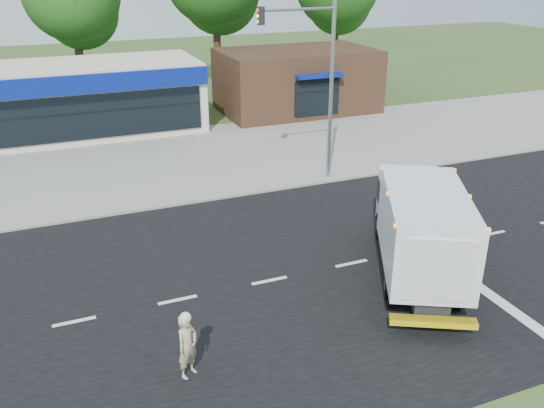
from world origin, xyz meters
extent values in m
plane|color=#385123|center=(0.00, 0.00, 0.00)|extent=(120.00, 120.00, 0.00)
cube|color=black|center=(0.00, 0.00, 0.00)|extent=(60.00, 14.00, 0.02)
cube|color=gray|center=(0.00, 8.20, 0.06)|extent=(60.00, 2.40, 0.12)
cube|color=gray|center=(0.00, 14.00, 0.01)|extent=(60.00, 9.00, 0.02)
cube|color=silver|center=(-9.00, 0.00, 0.02)|extent=(1.20, 0.15, 0.01)
cube|color=silver|center=(-6.00, 0.00, 0.02)|extent=(1.20, 0.15, 0.01)
cube|color=silver|center=(-3.00, 0.00, 0.02)|extent=(1.20, 0.15, 0.01)
cube|color=silver|center=(0.00, 0.00, 0.02)|extent=(1.20, 0.15, 0.01)
cube|color=silver|center=(3.00, 0.00, 0.02)|extent=(1.20, 0.15, 0.01)
cube|color=silver|center=(6.00, 0.00, 0.02)|extent=(1.20, 0.15, 0.01)
cube|color=silver|center=(3.00, -3.00, 0.02)|extent=(0.40, 7.00, 0.01)
cube|color=black|center=(1.19, -2.12, 0.68)|extent=(3.11, 4.76, 0.34)
cube|color=white|center=(2.79, 0.94, 1.51)|extent=(2.75, 2.69, 2.04)
cube|color=black|center=(3.22, 1.76, 1.70)|extent=(1.70, 0.98, 0.87)
cube|color=white|center=(1.19, -2.12, 2.04)|extent=(4.32, 5.39, 2.28)
cube|color=silver|center=(0.06, -4.29, 1.99)|extent=(1.75, 0.95, 1.85)
cube|color=yellow|center=(-0.02, -4.44, 0.53)|extent=(2.22, 1.38, 0.17)
cube|color=orange|center=(1.19, -2.12, 3.16)|extent=(4.26, 5.23, 0.08)
cylinder|color=black|center=(1.99, 1.41, 0.47)|extent=(0.69, 0.96, 0.93)
cylinder|color=black|center=(3.63, 0.56, 0.47)|extent=(0.69, 0.96, 0.93)
cylinder|color=black|center=(0.02, -2.27, 0.47)|extent=(0.69, 0.96, 0.93)
cylinder|color=black|center=(1.74, -3.17, 0.47)|extent=(0.69, 0.96, 0.93)
imported|color=tan|center=(-6.52, -3.42, 0.86)|extent=(0.75, 0.70, 1.72)
sphere|color=white|center=(-6.52, -3.42, 1.69)|extent=(0.28, 0.28, 0.28)
cube|color=beige|center=(-9.00, 20.00, 2.00)|extent=(18.00, 6.00, 4.00)
cube|color=navy|center=(-9.00, 16.95, 3.40)|extent=(18.00, 0.30, 1.00)
cube|color=black|center=(-9.00, 16.95, 1.60)|extent=(17.00, 0.12, 2.40)
cube|color=#382316|center=(7.00, 20.00, 2.00)|extent=(10.00, 6.00, 4.00)
cube|color=navy|center=(7.00, 16.90, 2.90)|extent=(3.00, 1.20, 0.20)
cube|color=black|center=(7.00, 16.95, 1.50)|extent=(3.00, 0.12, 2.20)
cylinder|color=gray|center=(3.00, 7.60, 4.00)|extent=(0.18, 0.18, 8.00)
cylinder|color=gray|center=(1.30, 7.60, 7.60)|extent=(3.40, 0.12, 0.12)
cube|color=black|center=(-0.30, 7.60, 7.40)|extent=(0.25, 0.25, 0.70)
cylinder|color=#332114|center=(-6.00, 28.00, 3.43)|extent=(0.56, 0.56, 6.86)
sphere|color=#1E4B15|center=(-5.50, 28.50, 6.08)|extent=(5.10, 5.10, 5.10)
cylinder|color=#332114|center=(4.00, 28.00, 3.92)|extent=(0.56, 0.56, 7.84)
cylinder|color=#332114|center=(14.00, 28.00, 3.50)|extent=(0.56, 0.56, 7.00)
sphere|color=#1E4B15|center=(14.50, 28.50, 6.20)|extent=(5.20, 5.20, 5.20)
camera|label=1|loc=(-8.93, -14.83, 9.60)|focal=38.00mm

